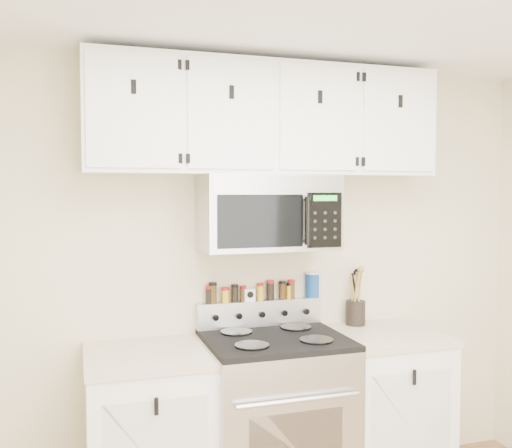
{
  "coord_description": "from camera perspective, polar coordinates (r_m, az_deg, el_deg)",
  "views": [
    {
      "loc": [
        -1.03,
        -1.48,
        1.74
      ],
      "look_at": [
        -0.1,
        1.45,
        1.57
      ],
      "focal_mm": 40.0,
      "sensor_mm": 36.0,
      "label": 1
    }
  ],
  "objects": [
    {
      "name": "base_cabinet_left",
      "position": [
        3.22,
        -10.68,
        -20.31
      ],
      "size": [
        0.64,
        0.62,
        0.92
      ],
      "color": "white",
      "rests_on": "floor"
    },
    {
      "name": "spice_jar_2",
      "position": [
        3.35,
        -3.09,
        -7.08
      ],
      "size": [
        0.04,
        0.04,
        0.09
      ],
      "color": "yellow",
      "rests_on": "range"
    },
    {
      "name": "salt_canister",
      "position": [
        3.52,
        5.65,
        -6.05
      ],
      "size": [
        0.08,
        0.08,
        0.15
      ],
      "color": "navy",
      "rests_on": "range"
    },
    {
      "name": "spice_jar_4",
      "position": [
        3.38,
        -1.3,
        -6.95
      ],
      "size": [
        0.04,
        0.04,
        0.09
      ],
      "color": "#432E10",
      "rests_on": "range"
    },
    {
      "name": "spice_jar_9",
      "position": [
        3.47,
        3.54,
        -6.51
      ],
      "size": [
        0.05,
        0.05,
        0.11
      ],
      "color": "#453210",
      "rests_on": "range"
    },
    {
      "name": "base_cabinet_right",
      "position": [
        3.63,
        12.61,
        -17.52
      ],
      "size": [
        0.64,
        0.62,
        0.92
      ],
      "color": "white",
      "rests_on": "floor"
    },
    {
      "name": "range",
      "position": [
        3.33,
        1.91,
        -18.93
      ],
      "size": [
        0.76,
        0.65,
        1.1
      ],
      "color": "#B7B7BA",
      "rests_on": "floor"
    },
    {
      "name": "utensil_crock",
      "position": [
        3.62,
        9.93,
        -8.54
      ],
      "size": [
        0.12,
        0.12,
        0.35
      ],
      "color": "black",
      "rests_on": "base_cabinet_right"
    },
    {
      "name": "spice_jar_8",
      "position": [
        3.47,
        3.35,
        -6.66
      ],
      "size": [
        0.04,
        0.04,
        0.09
      ],
      "color": "yellow",
      "rests_on": "range"
    },
    {
      "name": "microwave",
      "position": [
        3.21,
        1.21,
        1.19
      ],
      "size": [
        0.76,
        0.44,
        0.42
      ],
      "color": "#9E9EA3",
      "rests_on": "back_wall"
    },
    {
      "name": "back_wall",
      "position": [
        3.42,
        0.16,
        -5.06
      ],
      "size": [
        3.5,
        0.01,
        2.5
      ],
      "primitive_type": "cube",
      "color": "beige",
      "rests_on": "floor"
    },
    {
      "name": "spice_jar_7",
      "position": [
        3.45,
        2.64,
        -6.59
      ],
      "size": [
        0.04,
        0.04,
        0.11
      ],
      "color": "#41280F",
      "rests_on": "range"
    },
    {
      "name": "spice_jar_0",
      "position": [
        3.33,
        -4.71,
        -7.04
      ],
      "size": [
        0.04,
        0.04,
        0.1
      ],
      "color": "black",
      "rests_on": "range"
    },
    {
      "name": "kitchen_timer",
      "position": [
        3.39,
        -0.71,
        -7.08
      ],
      "size": [
        0.07,
        0.05,
        0.07
      ],
      "primitive_type": "cube",
      "rotation": [
        0.0,
        0.0,
        -0.03
      ],
      "color": "white",
      "rests_on": "range"
    },
    {
      "name": "spice_jar_6",
      "position": [
        3.43,
        1.45,
        -6.6
      ],
      "size": [
        0.05,
        0.05,
        0.12
      ],
      "color": "black",
      "rests_on": "range"
    },
    {
      "name": "upper_cabinets",
      "position": [
        3.26,
        1.06,
        10.4
      ],
      "size": [
        2.0,
        0.35,
        0.62
      ],
      "color": "white",
      "rests_on": "back_wall"
    },
    {
      "name": "spice_jar_3",
      "position": [
        3.36,
        -2.13,
        -6.9
      ],
      "size": [
        0.04,
        0.04,
        0.1
      ],
      "color": "black",
      "rests_on": "range"
    },
    {
      "name": "spice_jar_5",
      "position": [
        3.41,
        0.43,
        -6.77
      ],
      "size": [
        0.04,
        0.04,
        0.1
      ],
      "color": "gold",
      "rests_on": "range"
    },
    {
      "name": "spice_jar_1",
      "position": [
        3.33,
        -4.34,
        -6.86
      ],
      "size": [
        0.05,
        0.05,
        0.12
      ],
      "color": "#463110",
      "rests_on": "range"
    }
  ]
}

